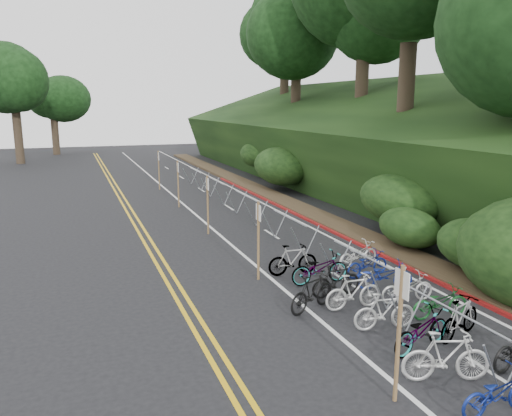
# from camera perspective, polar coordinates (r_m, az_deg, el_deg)

# --- Properties ---
(ground) EXTENTS (120.00, 120.00, 0.00)m
(ground) POSITION_cam_1_polar(r_m,az_deg,el_deg) (11.44, 6.61, -16.49)
(ground) COLOR black
(ground) RESTS_ON ground
(road_markings) EXTENTS (7.47, 80.00, 0.01)m
(road_markings) POSITION_cam_1_polar(r_m,az_deg,el_deg) (20.48, -4.72, -3.55)
(road_markings) COLOR gold
(road_markings) RESTS_ON ground
(red_curb) EXTENTS (0.25, 28.00, 0.10)m
(red_curb) POSITION_cam_1_polar(r_m,az_deg,el_deg) (23.97, 5.74, -1.19)
(red_curb) COLOR maroon
(red_curb) RESTS_ON ground
(embankment) EXTENTS (14.30, 48.14, 9.11)m
(embankment) POSITION_cam_1_polar(r_m,az_deg,el_deg) (33.19, 11.79, 6.63)
(embankment) COLOR black
(embankment) RESTS_ON ground
(tree_cluster) EXTENTS (31.73, 53.44, 17.09)m
(tree_cluster) POSITION_cam_1_polar(r_m,az_deg,el_deg) (34.57, 4.75, 20.55)
(tree_cluster) COLOR #2D2319
(tree_cluster) RESTS_ON ground
(bike_rack_front) EXTENTS (1.16, 3.07, 1.20)m
(bike_rack_front) POSITION_cam_1_polar(r_m,az_deg,el_deg) (11.54, 21.37, -12.15)
(bike_rack_front) COLOR gray
(bike_rack_front) RESTS_ON ground
(bike_racks_rest) EXTENTS (1.14, 23.00, 1.17)m
(bike_racks_rest) POSITION_cam_1_polar(r_m,az_deg,el_deg) (23.67, -1.17, 0.70)
(bike_racks_rest) COLOR gray
(bike_racks_rest) RESTS_ON ground
(signpost_near) EXTENTS (0.08, 0.40, 2.64)m
(signpost_near) POSITION_cam_1_polar(r_m,az_deg,el_deg) (9.56, 16.06, -12.76)
(signpost_near) COLOR brown
(signpost_near) RESTS_ON ground
(signposts_rest) EXTENTS (0.08, 18.40, 2.50)m
(signposts_rest) POSITION_cam_1_polar(r_m,az_deg,el_deg) (23.86, -7.42, 2.09)
(signposts_rest) COLOR brown
(signposts_rest) RESTS_ON ground
(bike_front) EXTENTS (1.10, 1.73, 1.01)m
(bike_front) POSITION_cam_1_polar(r_m,az_deg,el_deg) (13.50, 6.42, -9.57)
(bike_front) COLOR black
(bike_front) RESTS_ON ground
(bike_valet) EXTENTS (3.20, 9.77, 1.07)m
(bike_valet) POSITION_cam_1_polar(r_m,az_deg,el_deg) (13.55, 16.01, -10.04)
(bike_valet) COLOR navy
(bike_valet) RESTS_ON ground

